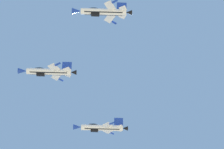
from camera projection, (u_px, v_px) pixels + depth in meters
fighter_jet_lead at (48, 72)px, 117.67m from camera, size 15.90×7.96×7.03m
fighter_jet_left_wing at (102, 12)px, 114.29m from camera, size 15.90×8.09×6.88m
fighter_jet_right_wing at (101, 128)px, 125.39m from camera, size 15.90×7.75×7.26m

